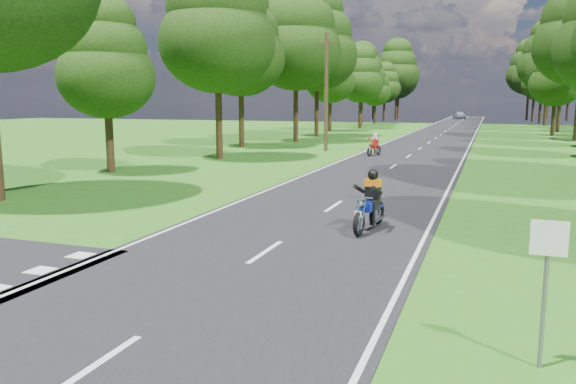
% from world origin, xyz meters
% --- Properties ---
extents(ground, '(160.00, 160.00, 0.00)m').
position_xyz_m(ground, '(0.00, 0.00, 0.00)').
color(ground, '#2C6216').
rests_on(ground, ground).
extents(main_road, '(7.00, 140.00, 0.02)m').
position_xyz_m(main_road, '(0.00, 50.00, 0.01)').
color(main_road, black).
rests_on(main_road, ground).
extents(road_markings, '(7.40, 140.00, 0.01)m').
position_xyz_m(road_markings, '(-0.14, 48.13, 0.02)').
color(road_markings, silver).
rests_on(road_markings, main_road).
extents(treeline, '(40.00, 115.35, 14.78)m').
position_xyz_m(treeline, '(1.43, 60.06, 8.25)').
color(treeline, black).
rests_on(treeline, ground).
extents(telegraph_pole, '(1.20, 0.26, 8.00)m').
position_xyz_m(telegraph_pole, '(-6.00, 28.00, 4.07)').
color(telegraph_pole, '#382616').
rests_on(telegraph_pole, ground).
extents(road_sign, '(0.45, 0.07, 2.00)m').
position_xyz_m(road_sign, '(5.50, -2.01, 1.34)').
color(road_sign, slate).
rests_on(road_sign, ground).
extents(rider_near_blue, '(0.89, 2.01, 1.62)m').
position_xyz_m(rider_near_blue, '(1.80, 4.99, 0.83)').
color(rider_near_blue, navy).
rests_on(rider_near_blue, main_road).
extents(rider_far_red, '(0.91, 1.78, 1.41)m').
position_xyz_m(rider_far_red, '(-2.13, 25.57, 0.73)').
color(rider_far_red, '#B8120E').
rests_on(rider_far_red, main_road).
extents(distant_car, '(2.87, 4.53, 1.44)m').
position_xyz_m(distant_car, '(-0.87, 101.28, 0.74)').
color(distant_car, '#AEB0B5').
rests_on(distant_car, main_road).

